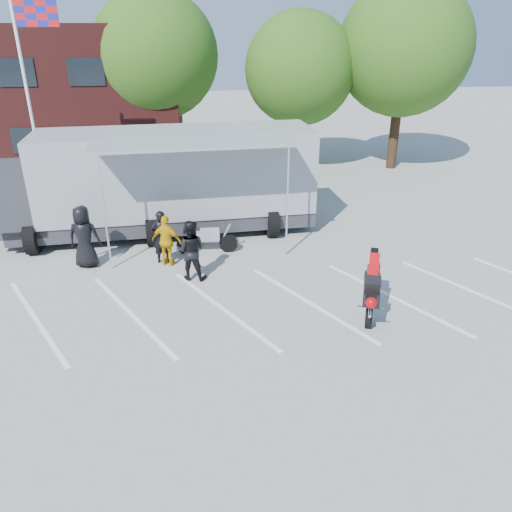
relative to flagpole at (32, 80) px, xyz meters
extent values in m
plane|color=#979893|center=(6.24, -10.00, -5.05)|extent=(100.00, 100.00, 0.00)
cube|color=white|center=(6.24, -9.00, -5.05)|extent=(18.09, 13.33, 0.01)
cube|color=#4C1A18|center=(-3.76, 8.00, -1.55)|extent=(18.00, 8.00, 7.00)
cylinder|color=white|center=(-0.26, 0.00, -1.05)|extent=(0.12, 0.12, 8.00)
cube|color=red|center=(0.54, 0.00, 2.25)|extent=(1.50, 0.04, 0.90)
cylinder|color=#382314|center=(4.24, 6.00, -3.43)|extent=(0.50, 0.50, 3.24)
sphere|color=#285214|center=(4.24, 6.00, 0.53)|extent=(6.12, 6.12, 6.12)
cylinder|color=#382314|center=(11.24, 5.00, -3.61)|extent=(0.50, 0.50, 2.88)
sphere|color=#285214|center=(11.24, 5.00, -0.09)|extent=(5.44, 5.44, 5.44)
cylinder|color=#382314|center=(16.24, 4.50, -3.34)|extent=(0.50, 0.50, 3.42)
sphere|color=#285214|center=(16.24, 4.50, 0.84)|extent=(6.46, 6.46, 6.46)
imported|color=black|center=(2.40, -5.86, -4.06)|extent=(1.04, 0.75, 1.98)
imported|color=black|center=(4.75, -5.87, -4.19)|extent=(0.65, 0.44, 1.73)
imported|color=black|center=(5.65, -7.12, -4.13)|extent=(1.03, 0.88, 1.84)
imported|color=#DFAB0B|center=(4.92, -6.12, -4.23)|extent=(1.05, 0.74, 1.65)
camera|label=1|loc=(5.94, -20.58, 1.87)|focal=35.00mm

